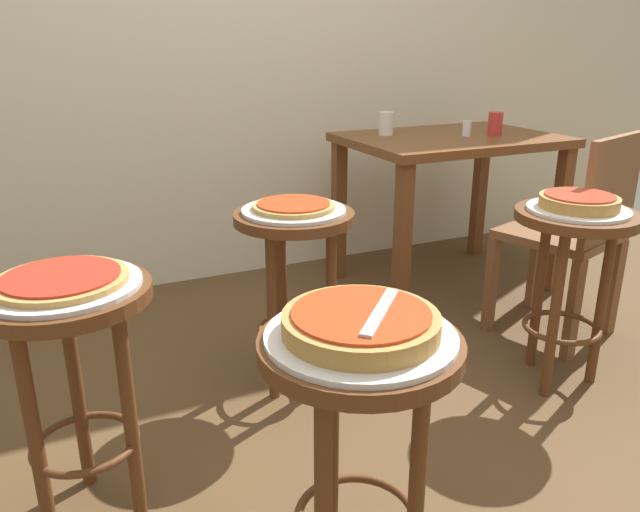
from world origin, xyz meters
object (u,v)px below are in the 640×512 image
(stool_rear, at_px, (294,257))
(cup_near_edge, at_px, (495,124))
(serving_plate_rear, at_px, (294,210))
(wooden_chair, at_px, (576,230))
(pizza_middle, at_px, (579,201))
(dining_table, at_px, (450,161))
(serving_plate_leftside, at_px, (62,285))
(pizza_server_knife, at_px, (380,311))
(cup_far_edge, at_px, (386,123))
(pizza_foreground, at_px, (361,323))
(pizza_rear, at_px, (294,206))
(condiment_shaker, at_px, (467,128))
(stool_middle, at_px, (571,256))
(pizza_leftside, at_px, (61,279))
(stool_foreground, at_px, (359,410))
(stool_leftside, at_px, (72,349))
(serving_plate_middle, at_px, (578,210))
(serving_plate_foreground, at_px, (361,336))

(stool_rear, relative_size, cup_near_edge, 5.92)
(serving_plate_rear, bearing_deg, wooden_chair, -6.64)
(pizza_middle, xyz_separation_m, dining_table, (0.19, 0.97, -0.05))
(serving_plate_leftside, height_order, pizza_server_knife, pizza_server_knife)
(cup_far_edge, bearing_deg, cup_near_edge, -25.53)
(dining_table, bearing_deg, pizza_foreground, -131.05)
(pizza_rear, height_order, condiment_shaker, condiment_shaker)
(stool_rear, relative_size, pizza_server_knife, 2.91)
(stool_middle, height_order, serving_plate_leftside, serving_plate_leftside)
(serving_plate_leftside, height_order, pizza_leftside, pizza_leftside)
(stool_foreground, height_order, serving_plate_rear, serving_plate_rear)
(stool_rear, relative_size, pizza_rear, 2.33)
(stool_foreground, height_order, condiment_shaker, condiment_shaker)
(cup_near_edge, distance_m, condiment_shaker, 0.14)
(serving_plate_leftside, bearing_deg, condiment_shaker, 26.44)
(serving_plate_leftside, height_order, pizza_rear, pizza_rear)
(stool_foreground, relative_size, pizza_middle, 2.49)
(wooden_chair, bearing_deg, cup_near_edge, 81.92)
(serving_plate_rear, distance_m, pizza_rear, 0.02)
(cup_near_edge, bearing_deg, pizza_rear, -157.92)
(pizza_foreground, distance_m, cup_near_edge, 2.05)
(dining_table, relative_size, cup_near_edge, 9.10)
(dining_table, bearing_deg, pizza_middle, -101.01)
(pizza_rear, relative_size, pizza_server_knife, 1.25)
(pizza_middle, xyz_separation_m, pizza_rear, (-0.86, 0.39, -0.01))
(condiment_shaker, bearing_deg, pizza_rear, -154.10)
(stool_leftside, xyz_separation_m, serving_plate_rear, (0.74, 0.38, 0.17))
(pizza_middle, distance_m, cup_near_edge, 0.98)
(pizza_leftside, bearing_deg, serving_plate_middle, -0.30)
(pizza_foreground, relative_size, wooden_chair, 0.36)
(stool_middle, height_order, condiment_shaker, condiment_shaker)
(cup_far_edge, bearing_deg, serving_plate_leftside, -143.91)
(pizza_middle, distance_m, serving_plate_rear, 0.95)
(cup_far_edge, bearing_deg, wooden_chair, -66.50)
(pizza_middle, height_order, condiment_shaker, condiment_shaker)
(pizza_foreground, height_order, serving_plate_middle, pizza_foreground)
(stool_foreground, bearing_deg, cup_near_edge, 43.53)
(stool_foreground, height_order, wooden_chair, wooden_chair)
(serving_plate_foreground, distance_m, stool_rear, 0.95)
(serving_plate_leftside, relative_size, condiment_shaker, 5.08)
(serving_plate_foreground, xyz_separation_m, pizza_foreground, (0.00, 0.00, 0.03))
(serving_plate_middle, height_order, serving_plate_rear, same)
(serving_plate_middle, relative_size, pizza_middle, 1.30)
(pizza_rear, bearing_deg, pizza_foreground, -104.83)
(stool_foreground, relative_size, pizza_leftside, 2.10)
(serving_plate_foreground, distance_m, wooden_chair, 1.61)
(stool_foreground, relative_size, pizza_server_knife, 2.91)
(pizza_leftside, height_order, cup_near_edge, cup_near_edge)
(serving_plate_leftside, bearing_deg, serving_plate_foreground, -46.04)
(pizza_middle, relative_size, stool_leftside, 0.40)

